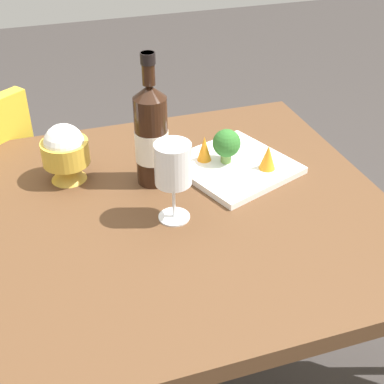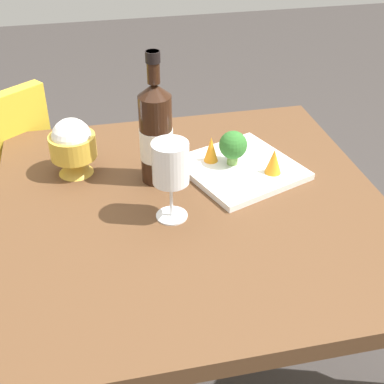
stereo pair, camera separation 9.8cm
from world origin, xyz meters
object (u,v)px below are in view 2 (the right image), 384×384
Objects in this scene: serving_plate at (241,169)px; carrot_garnish_left at (211,149)px; carrot_garnish_right at (274,161)px; wine_glass at (170,165)px; broccoli_floret at (233,146)px; rice_bowl at (73,146)px; wine_bottle at (156,133)px.

carrot_garnish_left reaches higher than serving_plate.
carrot_garnish_left reaches higher than carrot_garnish_right.
wine_glass is 0.56× the size of serving_plate.
broccoli_floret is (-0.02, 0.01, 0.06)m from serving_plate.
carrot_garnish_right is (0.26, 0.10, -0.08)m from wine_glass.
carrot_garnish_left is (0.33, -0.04, -0.03)m from rice_bowl.
serving_plate is (0.20, 0.15, -0.12)m from wine_glass.
wine_glass is at bearing -125.53° from carrot_garnish_left.
wine_bottle reaches higher than wine_glass.
carrot_garnish_left is at bearing 148.39° from serving_plate.
rice_bowl is 2.30× the size of carrot_garnish_right.
wine_bottle is at bearing -20.40° from rice_bowl.
rice_bowl reaches higher than carrot_garnish_left.
wine_glass is at bearing -138.36° from broccoli_floret.
carrot_garnish_left is (0.13, 0.19, -0.08)m from wine_glass.
wine_bottle is at bearing 177.01° from serving_plate.
wine_bottle reaches higher than serving_plate.
wine_glass is 0.30m from rice_bowl.
carrot_garnish_right is (0.07, -0.04, 0.04)m from serving_plate.
carrot_garnish_left is (-0.05, 0.03, -0.02)m from broccoli_floret.
rice_bowl is at bearing 164.58° from carrot_garnish_right.
serving_plate is (0.39, -0.08, -0.07)m from rice_bowl.
serving_plate is at bearing -31.61° from carrot_garnish_left.
rice_bowl is at bearing 168.32° from serving_plate.
wine_glass reaches higher than serving_plate.
broccoli_floret reaches higher than serving_plate.
carrot_garnish_left is (0.14, 0.03, -0.07)m from wine_bottle.
carrot_garnish_right is at bearing 20.94° from wine_glass.
wine_bottle is at bearing 91.82° from wine_glass.
serving_plate is 0.09m from carrot_garnish_left.
carrot_garnish_left is at bearing 12.10° from wine_bottle.
wine_bottle is at bearing 168.26° from carrot_garnish_right.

